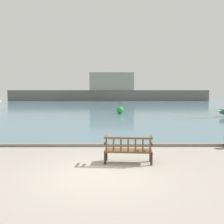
{
  "coord_description": "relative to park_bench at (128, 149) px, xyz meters",
  "views": [
    {
      "loc": [
        0.35,
        -7.01,
        2.44
      ],
      "look_at": [
        0.48,
        10.0,
        1.0
      ],
      "focal_mm": 40.0,
      "sensor_mm": 36.0,
      "label": 1
    }
  ],
  "objects": [
    {
      "name": "park_bench",
      "position": [
        0.0,
        0.0,
        0.0
      ],
      "size": [
        1.64,
        0.66,
        0.92
      ],
      "color": "#322113",
      "rests_on": "ground"
    },
    {
      "name": "quay_edge_kerb",
      "position": [
        -0.96,
        2.6,
        -0.41
      ],
      "size": [
        40.0,
        0.3,
        0.12
      ],
      "primitive_type": "cube",
      "color": "slate",
      "rests_on": "ground"
    },
    {
      "name": "harbor_water",
      "position": [
        -0.96,
        42.75,
        -0.43
      ],
      "size": [
        100.0,
        80.0,
        0.08
      ],
      "primitive_type": "cube",
      "color": "slate",
      "rests_on": "ground"
    },
    {
      "name": "channel_buoy",
      "position": [
        0.43,
        17.66,
        -0.02
      ],
      "size": [
        0.74,
        0.74,
        1.44
      ],
      "color": "green",
      "rests_on": "harbor_water"
    },
    {
      "name": "ground_plane",
      "position": [
        -0.96,
        -1.25,
        -0.47
      ],
      "size": [
        160.0,
        160.0,
        0.0
      ],
      "primitive_type": "plane",
      "color": "gray"
    },
    {
      "name": "far_breakwater",
      "position": [
        -0.79,
        52.01,
        1.62
      ],
      "size": [
        47.77,
        2.4,
        6.85
      ],
      "color": "#66605B",
      "rests_on": "ground"
    }
  ]
}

